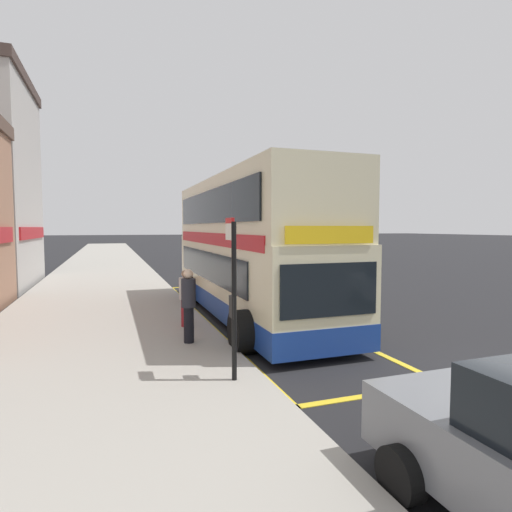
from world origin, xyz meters
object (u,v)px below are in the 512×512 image
at_px(pedestrian_further_back, 189,303).
at_px(parked_car_maroon_distant, 238,254).
at_px(double_decker_bus, 248,252).
at_px(pedestrian_waiting_near_sign, 185,296).
at_px(bus_stop_sign, 233,286).

bearing_deg(pedestrian_further_back, parked_car_maroon_distant, 70.09).
relative_size(double_decker_bus, pedestrian_further_back, 6.09).
height_order(double_decker_bus, pedestrian_waiting_near_sign, double_decker_bus).
bearing_deg(pedestrian_further_back, double_decker_bus, 50.73).
xyz_separation_m(pedestrian_waiting_near_sign, pedestrian_further_back, (-0.21, -1.65, 0.12)).
height_order(bus_stop_sign, parked_car_maroon_distant, bus_stop_sign).
bearing_deg(pedestrian_waiting_near_sign, pedestrian_further_back, -97.16).
height_order(pedestrian_waiting_near_sign, pedestrian_further_back, pedestrian_further_back).
xyz_separation_m(double_decker_bus, pedestrian_waiting_near_sign, (-2.25, -1.36, -1.08)).
height_order(parked_car_maroon_distant, pedestrian_waiting_near_sign, pedestrian_waiting_near_sign).
bearing_deg(double_decker_bus, bus_stop_sign, -110.75).
distance_m(double_decker_bus, pedestrian_waiting_near_sign, 2.85).
xyz_separation_m(bus_stop_sign, parked_car_maroon_distant, (7.44, 24.08, -1.02)).
bearing_deg(bus_stop_sign, pedestrian_waiting_near_sign, 91.61).
xyz_separation_m(bus_stop_sign, pedestrian_waiting_near_sign, (-0.12, 4.27, -0.84)).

